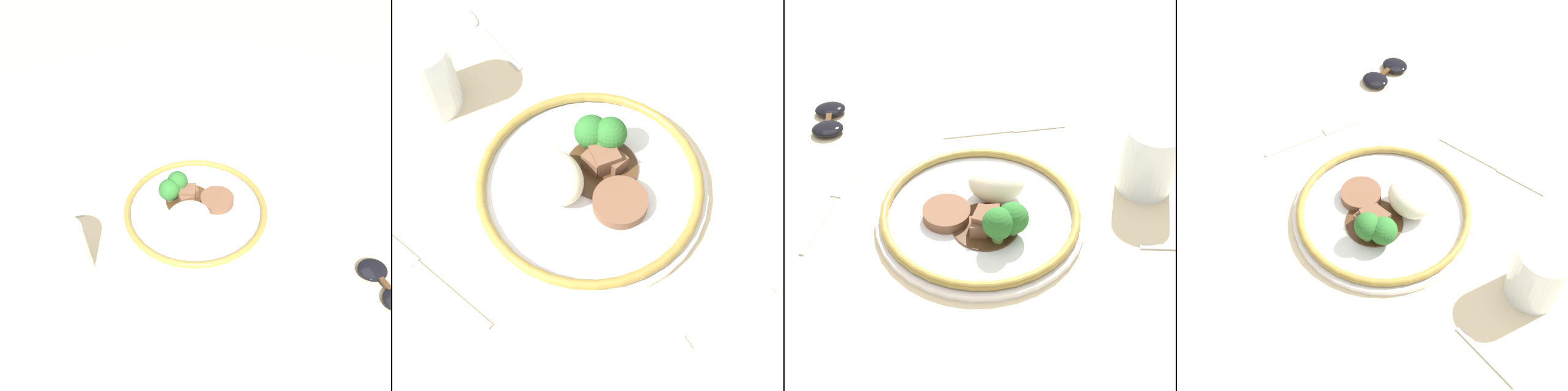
# 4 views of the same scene
# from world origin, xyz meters

# --- Properties ---
(ground_plane) EXTENTS (8.00, 8.00, 0.00)m
(ground_plane) POSITION_xyz_m (0.00, 0.00, 0.00)
(ground_plane) COLOR tan
(dining_table) EXTENTS (1.52, 1.01, 0.03)m
(dining_table) POSITION_xyz_m (0.00, 0.00, 0.02)
(dining_table) COLOR beige
(dining_table) RESTS_ON ground
(plate) EXTENTS (0.29, 0.29, 0.06)m
(plate) POSITION_xyz_m (0.01, -0.05, 0.05)
(plate) COLOR white
(plate) RESTS_ON dining_table
(juice_glass) EXTENTS (0.08, 0.08, 0.10)m
(juice_glass) POSITION_xyz_m (0.23, 0.03, 0.08)
(juice_glass) COLOR yellow
(juice_glass) RESTS_ON dining_table
(fork) EXTENTS (0.03, 0.18, 0.00)m
(fork) POSITION_xyz_m (-0.21, -0.03, 0.03)
(fork) COLOR #B7B7BC
(fork) RESTS_ON dining_table
(knife) EXTENTS (0.20, 0.06, 0.00)m
(knife) POSITION_xyz_m (0.03, 0.16, 0.03)
(knife) COLOR #B7B7BC
(knife) RESTS_ON dining_table
(sunglasses) EXTENTS (0.07, 0.11, 0.02)m
(sunglasses) POSITION_xyz_m (-0.27, 0.17, 0.04)
(sunglasses) COLOR black
(sunglasses) RESTS_ON dining_table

